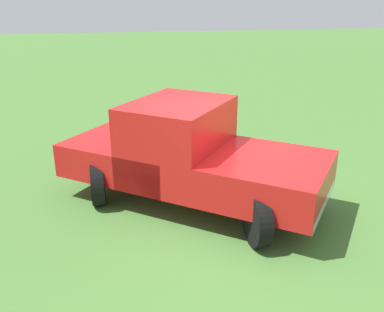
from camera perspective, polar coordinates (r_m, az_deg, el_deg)
ground_plane at (r=7.13m, az=5.58°, el=-8.79°), size 80.00×80.00×0.00m
pickup_truck at (r=7.37m, az=-0.82°, el=0.54°), size 4.32×4.79×1.83m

